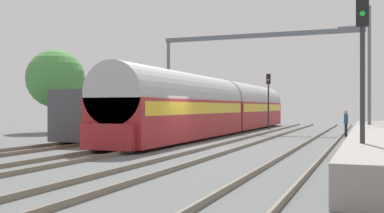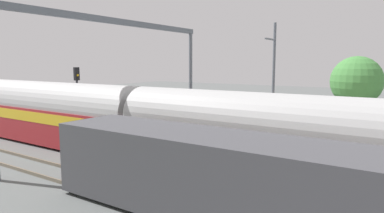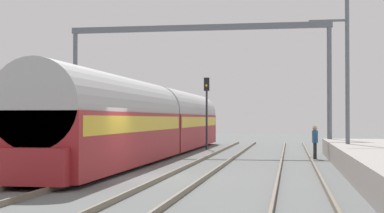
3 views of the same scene
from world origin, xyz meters
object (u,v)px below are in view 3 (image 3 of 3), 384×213
freight_car (37,132)px  railway_signal_far (207,103)px  passenger_train (155,121)px  person_crossing (315,139)px  catenary_gantry (198,57)px

freight_car → railway_signal_far: (5.83, 14.46, 1.67)m
passenger_train → freight_car: bearing=-119.1°
freight_car → person_crossing: (12.71, 5.87, -0.44)m
freight_car → railway_signal_far: bearing=68.0°
freight_car → person_crossing: 14.01m
passenger_train → person_crossing: size_ratio=18.99×
railway_signal_far → catenary_gantry: (0.04, -4.19, 2.74)m
person_crossing → catenary_gantry: bearing=50.3°
freight_car → catenary_gantry: catenary_gantry is taller
railway_signal_far → person_crossing: bearing=-51.3°
passenger_train → railway_signal_far: bearing=75.5°
passenger_train → railway_signal_far: (1.92, 7.43, 1.17)m
passenger_train → catenary_gantry: catenary_gantry is taller
passenger_train → freight_car: (-3.91, -7.03, -0.50)m
passenger_train → railway_signal_far: railway_signal_far is taller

